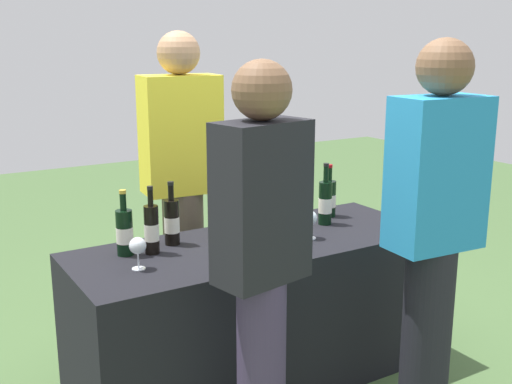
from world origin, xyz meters
TOP-DOWN VIEW (x-y plane):
  - ground_plane at (0.00, 0.00)m, footprint 12.00×12.00m
  - tasting_table at (0.00, 0.00)m, footprint 1.81×0.69m
  - wine_bottle_0 at (-0.61, 0.15)m, footprint 0.08×0.08m
  - wine_bottle_1 at (-0.50, 0.10)m, footprint 0.07×0.07m
  - wine_bottle_2 at (-0.36, 0.18)m, footprint 0.07×0.07m
  - wine_bottle_3 at (-0.09, 0.08)m, footprint 0.08×0.08m
  - wine_bottle_4 at (0.04, 0.09)m, footprint 0.06×0.06m
  - wine_bottle_5 at (0.25, 0.10)m, footprint 0.07×0.07m
  - wine_bottle_6 at (0.47, 0.07)m, footprint 0.07×0.07m
  - wine_bottle_7 at (0.58, 0.18)m, footprint 0.08×0.08m
  - wine_glass_0 at (-0.63, -0.06)m, footprint 0.07×0.07m
  - wine_glass_1 at (-0.03, -0.06)m, footprint 0.07×0.07m
  - wine_glass_2 at (0.25, -0.09)m, footprint 0.07×0.07m
  - server_pouring at (-0.08, 0.66)m, footprint 0.44×0.27m
  - guest_0 at (-0.34, -0.59)m, footprint 0.38×0.26m
  - guest_1 at (0.43, -0.73)m, footprint 0.41×0.24m

SIDE VIEW (x-z plane):
  - ground_plane at x=0.00m, z-range 0.00..0.00m
  - tasting_table at x=0.00m, z-range 0.00..0.74m
  - wine_glass_0 at x=-0.63m, z-range 0.77..0.91m
  - wine_glass_2 at x=0.25m, z-range 0.77..0.91m
  - wine_bottle_7 at x=0.58m, z-range 0.69..0.99m
  - wine_bottle_4 at x=0.04m, z-range 0.69..1.00m
  - wine_glass_1 at x=-0.03m, z-range 0.77..0.92m
  - wine_bottle_5 at x=0.25m, z-range 0.69..0.99m
  - wine_bottle_0 at x=-0.61m, z-range 0.69..1.00m
  - wine_bottle_2 at x=-0.36m, z-range 0.70..1.00m
  - wine_bottle_3 at x=-0.09m, z-range 0.70..1.01m
  - wine_bottle_1 at x=-0.50m, z-range 0.69..1.01m
  - wine_bottle_6 at x=0.47m, z-range 0.69..1.02m
  - guest_0 at x=-0.34m, z-range 0.09..1.72m
  - guest_1 at x=0.43m, z-range 0.08..1.79m
  - server_pouring at x=-0.08m, z-range 0.07..1.82m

